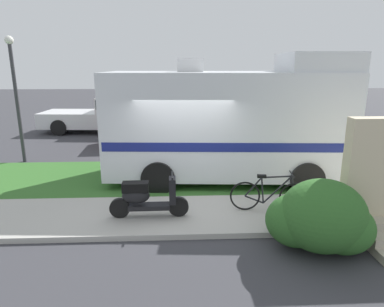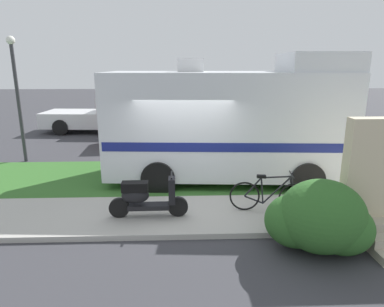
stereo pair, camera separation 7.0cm
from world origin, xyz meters
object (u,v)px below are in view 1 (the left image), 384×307
Objects in this scene: motorhome_rv at (229,122)px; pickup_truck_near at (189,122)px; pickup_truck_far at (108,113)px; bottle_green at (356,200)px; street_lamp_post at (15,88)px; bicycle at (270,195)px; scooter at (146,197)px.

motorhome_rv is 4.88m from pickup_truck_near.
pickup_truck_far is (-4.03, 3.00, -0.03)m from pickup_truck_near.
bottle_green is 10.89m from street_lamp_post.
bicycle is 2.20m from bottle_green.
pickup_truck_far reaches higher than bottle_green.
street_lamp_post reaches higher than motorhome_rv.
street_lamp_post is (-6.90, 2.30, 0.84)m from motorhome_rv.
pickup_truck_near is 6.62m from street_lamp_post.
scooter is at bearing -99.46° from pickup_truck_near.
street_lamp_post is at bearing 147.41° from bicycle.
pickup_truck_far is 12.60m from bottle_green.
pickup_truck_far is at bearing 118.54° from bicycle.
scooter is 0.40× the size of street_lamp_post.
bicycle is at bearing 3.71° from scooter.
bicycle is at bearing -77.07° from motorhome_rv.
bicycle is 0.42× the size of street_lamp_post.
pickup_truck_near reaches higher than pickup_truck_far.
pickup_truck_near is (-1.52, 7.21, 0.49)m from bicycle.
scooter is (-2.18, -2.66, -1.17)m from motorhome_rv.
motorhome_rv reaches higher than bicycle.
motorhome_rv is 1.60× the size of street_lamp_post.
scooter is 6.82× the size of bottle_green.
pickup_truck_near is 1.03× the size of pickup_truck_far.
motorhome_rv is 27.09× the size of bottle_green.
bottle_green is at bearing -61.99° from pickup_truck_near.
motorhome_rv is 3.64m from scooter.
bottle_green is at bearing 7.38° from bicycle.
bicycle is (0.57, -2.48, -1.24)m from motorhome_rv.
motorhome_rv reaches higher than pickup_truck_far.
motorhome_rv reaches higher than pickup_truck_near.
street_lamp_post reaches higher than bicycle.
bottle_green is at bearing 5.33° from scooter.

